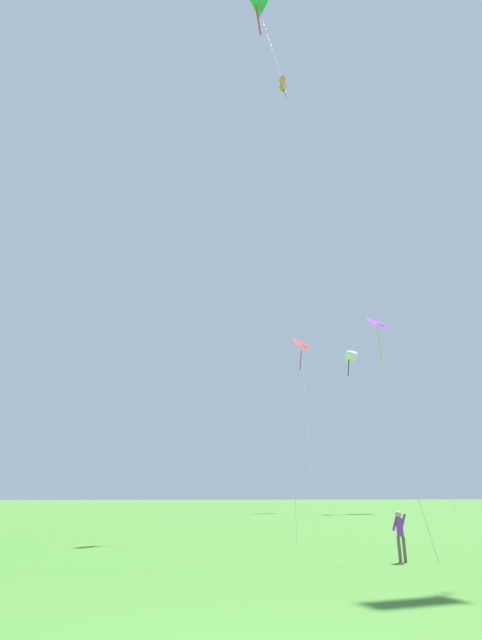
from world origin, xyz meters
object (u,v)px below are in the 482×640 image
object	(u,v)px
kite_red_high	(301,351)
kite_white_distant	(348,354)
kite_purple_streamer	(379,333)
kite_orange_box	(283,89)
person_child_small	(400,531)

from	to	relation	value
kite_red_high	kite_white_distant	distance (m)	5.74
kite_purple_streamer	kite_orange_box	distance (m)	28.05
kite_orange_box	kite_red_high	distance (m)	26.90
kite_orange_box	kite_white_distant	world-z (taller)	kite_orange_box
kite_orange_box	person_child_small	size ratio (longest dim) A/B	25.83
kite_orange_box	kite_purple_streamer	bearing A→B (deg)	54.79
kite_purple_streamer	person_child_small	bearing A→B (deg)	-115.30
kite_white_distant	person_child_small	xyz separation A→B (m)	(-11.77, -32.00, -13.87)
kite_red_high	kite_white_distant	world-z (taller)	kite_red_high
kite_orange_box	kite_red_high	world-z (taller)	kite_orange_box
kite_purple_streamer	kite_orange_box	world-z (taller)	kite_orange_box
kite_purple_streamer	kite_white_distant	bearing A→B (deg)	-151.66
kite_purple_streamer	kite_red_high	distance (m)	8.45
kite_purple_streamer	kite_white_distant	distance (m)	6.02
person_child_small	kite_purple_streamer	bearing A→B (deg)	64.70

